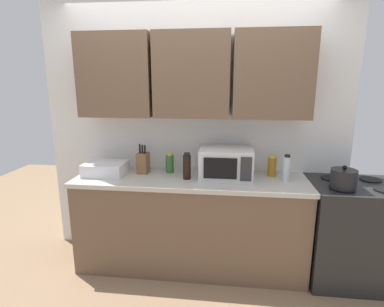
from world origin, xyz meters
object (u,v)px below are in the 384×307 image
dish_rack (106,169)px  bottle_clear_tall (287,168)px  microwave (226,163)px  bottle_green_oil (170,164)px  bottle_amber_vinegar (272,166)px  stove_range (351,232)px  bottle_soy_dark (187,166)px  knife_block (143,163)px  kettle (343,179)px

dish_rack → bottle_clear_tall: bottle_clear_tall is taller
microwave → bottle_green_oil: bearing=169.1°
bottle_amber_vinegar → bottle_clear_tall: 0.18m
stove_range → bottle_soy_dark: 1.59m
stove_range → knife_block: 2.02m
dish_rack → bottle_green_oil: 0.62m
bottle_soy_dark → bottle_amber_vinegar: bearing=13.5°
kettle → bottle_soy_dark: size_ratio=0.84×
knife_block → bottle_green_oil: 0.26m
microwave → dish_rack: microwave is taller
dish_rack → knife_block: bearing=16.2°
knife_block → bottle_clear_tall: bearing=-3.8°
bottle_amber_vinegar → knife_block: bearing=-177.6°
kettle → microwave: microwave is taller
stove_range → kettle: size_ratio=4.41×
bottle_amber_vinegar → bottle_clear_tall: bottle_clear_tall is taller
kettle → dish_rack: (-2.11, 0.16, -0.03)m
knife_block → bottle_soy_dark: size_ratio=1.17×
bottle_clear_tall → bottle_soy_dark: (-0.89, -0.05, 0.00)m
microwave → bottle_amber_vinegar: 0.45m
microwave → dish_rack: (-1.15, -0.04, -0.08)m
microwave → bottle_amber_vinegar: microwave is taller
bottle_green_oil → knife_block: bearing=-169.9°
bottle_amber_vinegar → microwave: bearing=-165.6°
dish_rack → bottle_amber_vinegar: 1.58m
dish_rack → bottle_clear_tall: (1.68, 0.01, 0.06)m
knife_block → microwave: bearing=-4.3°
stove_range → kettle: 0.58m
bottle_amber_vinegar → stove_range: bearing=-13.6°
dish_rack → bottle_clear_tall: bearing=0.4°
kettle → bottle_amber_vinegar: (-0.53, 0.31, 0.00)m
kettle → bottle_green_oil: (-1.51, 0.30, -0.00)m
microwave → knife_block: size_ratio=1.66×
knife_block → bottle_clear_tall: size_ratio=1.19×
bottle_green_oil → bottle_amber_vinegar: bearing=0.3°
stove_range → bottle_amber_vinegar: (-0.70, 0.17, 0.54)m
stove_range → bottle_green_oil: size_ratio=4.59×
kettle → dish_rack: size_ratio=0.54×
knife_block → bottle_green_oil: bearing=10.1°
stove_range → bottle_amber_vinegar: 0.91m
knife_block → bottle_soy_dark: 0.47m
bottle_amber_vinegar → bottle_soy_dark: bottle_soy_dark is taller
dish_rack → bottle_soy_dark: size_ratio=1.54×
kettle → bottle_soy_dark: 1.33m
kettle → bottle_green_oil: kettle is taller
kettle → bottle_soy_dark: (-1.32, 0.12, 0.03)m
kettle → bottle_amber_vinegar: bearing=149.9°
kettle → microwave: (-0.97, 0.20, 0.05)m
kettle → bottle_clear_tall: size_ratio=0.85×
microwave → bottle_clear_tall: 0.54m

